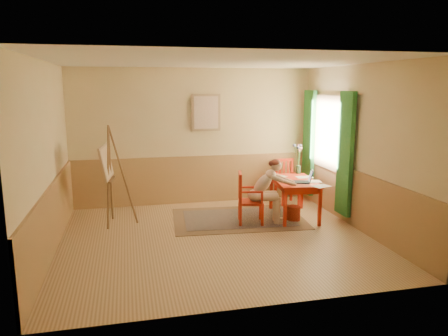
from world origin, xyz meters
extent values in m
cube|color=tan|center=(0.00, 0.00, -0.01)|extent=(5.00, 4.50, 0.02)
cube|color=white|center=(0.00, 0.00, 2.81)|extent=(5.00, 4.50, 0.02)
cube|color=#DABE85|center=(0.00, 2.26, 1.40)|extent=(5.00, 0.02, 2.80)
cube|color=#DABE85|center=(0.00, -2.26, 1.40)|extent=(5.00, 0.02, 2.80)
cube|color=#DABE85|center=(-2.51, 0.00, 1.40)|extent=(0.02, 4.50, 2.80)
cube|color=#DABE85|center=(2.51, 0.00, 1.40)|extent=(0.02, 4.50, 2.80)
cube|color=tan|center=(0.00, 2.23, 0.50)|extent=(5.00, 0.04, 1.00)
cube|color=tan|center=(-2.48, 0.00, 0.50)|extent=(0.04, 4.50, 1.00)
cube|color=tan|center=(2.48, 0.00, 0.50)|extent=(0.04, 4.50, 1.00)
cube|color=white|center=(2.47, 1.10, 1.55)|extent=(0.02, 1.00, 1.30)
cube|color=tan|center=(2.45, 1.10, 1.55)|extent=(0.03, 1.12, 1.42)
cube|color=#388233|center=(2.40, 0.32, 1.25)|extent=(0.08, 0.45, 2.20)
cube|color=#388233|center=(2.40, 1.88, 1.25)|extent=(0.08, 0.45, 2.20)
cube|color=tan|center=(0.25, 2.21, 1.90)|extent=(0.60, 0.04, 0.76)
cube|color=beige|center=(0.25, 2.19, 1.90)|extent=(0.50, 0.02, 0.66)
cube|color=#8C7251|center=(0.61, 0.91, 0.01)|extent=(2.52, 1.78, 0.01)
cube|color=black|center=(0.61, 0.91, 0.01)|extent=(2.09, 1.35, 0.01)
cube|color=red|center=(1.65, 0.79, 0.70)|extent=(0.85, 1.27, 0.04)
cube|color=red|center=(1.65, 0.79, 0.63)|extent=(0.74, 1.16, 0.10)
cube|color=red|center=(1.28, 0.28, 0.34)|extent=(0.06, 0.06, 0.68)
cube|color=red|center=(1.90, 0.20, 0.34)|extent=(0.06, 0.06, 0.68)
cube|color=red|center=(1.40, 1.37, 0.34)|extent=(0.06, 0.06, 0.68)
cube|color=red|center=(2.02, 1.30, 0.34)|extent=(0.06, 0.06, 0.68)
cube|color=red|center=(0.75, 0.61, 0.40)|extent=(0.51, 0.50, 0.04)
cube|color=red|center=(0.53, 0.47, 0.19)|extent=(0.06, 0.06, 0.38)
cube|color=red|center=(0.90, 0.39, 0.19)|extent=(0.06, 0.06, 0.38)
cube|color=red|center=(0.61, 0.83, 0.19)|extent=(0.06, 0.06, 0.38)
cube|color=red|center=(0.98, 0.74, 0.19)|extent=(0.06, 0.06, 0.38)
cube|color=red|center=(0.53, 0.47, 0.68)|extent=(0.06, 0.06, 0.52)
cube|color=red|center=(0.61, 0.83, 0.68)|extent=(0.06, 0.06, 0.52)
cube|color=red|center=(0.57, 0.65, 0.91)|extent=(0.14, 0.41, 0.06)
cube|color=red|center=(0.55, 0.56, 0.67)|extent=(0.04, 0.05, 0.42)
cube|color=red|center=(0.57, 0.65, 0.67)|extent=(0.04, 0.05, 0.42)
cube|color=red|center=(0.59, 0.74, 0.67)|extent=(0.04, 0.05, 0.42)
cube|color=red|center=(0.71, 0.43, 0.63)|extent=(0.38, 0.12, 0.03)
cube|color=red|center=(0.89, 0.39, 0.52)|extent=(0.04, 0.04, 0.21)
cube|color=red|center=(0.79, 0.79, 0.63)|extent=(0.38, 0.12, 0.03)
cube|color=red|center=(0.97, 0.75, 0.52)|extent=(0.04, 0.04, 0.21)
cube|color=red|center=(1.88, 1.70, 0.40)|extent=(0.44, 0.46, 0.04)
cube|color=red|center=(1.68, 1.88, 0.19)|extent=(0.05, 0.05, 0.38)
cube|color=red|center=(1.71, 1.50, 0.19)|extent=(0.05, 0.05, 0.38)
cube|color=red|center=(2.04, 1.90, 0.19)|extent=(0.05, 0.05, 0.38)
cube|color=red|center=(2.07, 1.52, 0.19)|extent=(0.05, 0.05, 0.38)
cube|color=red|center=(1.68, 1.88, 0.68)|extent=(0.05, 0.05, 0.51)
cube|color=red|center=(2.04, 1.90, 0.68)|extent=(0.05, 0.05, 0.51)
cube|color=red|center=(1.86, 1.89, 0.90)|extent=(0.41, 0.08, 0.06)
cube|color=red|center=(1.77, 1.88, 0.66)|extent=(0.04, 0.03, 0.42)
cube|color=red|center=(1.86, 1.89, 0.66)|extent=(0.04, 0.03, 0.42)
cube|color=red|center=(1.96, 1.90, 0.66)|extent=(0.04, 0.03, 0.42)
cube|color=red|center=(1.70, 1.69, 0.62)|extent=(0.06, 0.38, 0.03)
cube|color=red|center=(1.71, 1.51, 0.52)|extent=(0.04, 0.04, 0.20)
cube|color=red|center=(2.06, 1.71, 0.62)|extent=(0.06, 0.38, 0.03)
cube|color=red|center=(2.07, 1.53, 0.52)|extent=(0.04, 0.04, 0.20)
ellipsoid|color=beige|center=(0.83, 0.60, 0.52)|extent=(0.33, 0.38, 0.21)
cylinder|color=beige|center=(1.00, 0.48, 0.51)|extent=(0.43, 0.23, 0.15)
cylinder|color=beige|center=(1.04, 0.64, 0.51)|extent=(0.43, 0.23, 0.15)
cylinder|color=beige|center=(1.19, 0.44, 0.26)|extent=(0.13, 0.13, 0.47)
cylinder|color=beige|center=(1.23, 0.60, 0.26)|extent=(0.13, 0.13, 0.47)
cube|color=beige|center=(1.25, 0.43, 0.03)|extent=(0.21, 0.12, 0.07)
cube|color=beige|center=(1.28, 0.59, 0.03)|extent=(0.21, 0.12, 0.07)
ellipsoid|color=beige|center=(0.96, 0.57, 0.72)|extent=(0.50, 0.36, 0.49)
ellipsoid|color=beige|center=(1.10, 0.54, 0.90)|extent=(0.24, 0.31, 0.17)
sphere|color=beige|center=(1.19, 0.52, 1.05)|extent=(0.22, 0.22, 0.19)
ellipsoid|color=#5E271C|center=(1.17, 0.53, 1.11)|extent=(0.21, 0.22, 0.13)
sphere|color=#5E271C|center=(1.10, 0.54, 1.10)|extent=(0.12, 0.12, 0.10)
cylinder|color=beige|center=(1.15, 0.39, 0.85)|extent=(0.22, 0.14, 0.14)
cylinder|color=beige|center=(1.36, 0.36, 0.77)|extent=(0.27, 0.07, 0.16)
sphere|color=beige|center=(1.24, 0.36, 0.82)|extent=(0.10, 0.10, 0.08)
sphere|color=beige|center=(1.49, 0.37, 0.73)|extent=(0.08, 0.08, 0.07)
cylinder|color=beige|center=(1.21, 0.66, 0.85)|extent=(0.21, 0.10, 0.14)
cylinder|color=beige|center=(1.41, 0.59, 0.77)|extent=(0.28, 0.18, 0.16)
sphere|color=beige|center=(1.30, 0.65, 0.82)|extent=(0.10, 0.10, 0.08)
sphere|color=beige|center=(1.52, 0.54, 0.73)|extent=(0.08, 0.08, 0.07)
cube|color=#1E2338|center=(1.66, 0.56, 0.73)|extent=(0.38, 0.32, 0.02)
cube|color=#2D3342|center=(1.66, 0.56, 0.73)|extent=(0.32, 0.26, 0.00)
cube|color=#1E2338|center=(1.84, 0.50, 0.84)|extent=(0.14, 0.24, 0.22)
cube|color=#99BFF2|center=(1.83, 0.51, 0.84)|extent=(0.11, 0.20, 0.18)
cube|color=white|center=(1.91, 0.20, 0.72)|extent=(0.36, 0.31, 0.00)
cube|color=white|center=(1.92, 0.96, 0.72)|extent=(0.30, 0.22, 0.00)
cube|color=white|center=(1.46, 1.12, 0.72)|extent=(0.37, 0.33, 0.00)
cube|color=white|center=(1.92, 0.58, 0.72)|extent=(0.33, 0.25, 0.00)
cylinder|color=#3F724C|center=(1.95, 1.34, 0.80)|extent=(0.10, 0.10, 0.16)
cylinder|color=#3F7233|center=(1.92, 1.40, 1.06)|extent=(0.06, 0.13, 0.42)
sphere|color=#728CD8|center=(1.90, 1.46, 1.27)|extent=(0.06, 0.06, 0.06)
cylinder|color=#3F7233|center=(1.92, 1.30, 1.07)|extent=(0.06, 0.09, 0.44)
sphere|color=pink|center=(1.90, 1.26, 1.29)|extent=(0.04, 0.04, 0.04)
cylinder|color=#3F7233|center=(1.96, 1.36, 1.02)|extent=(0.03, 0.04, 0.32)
sphere|color=pink|center=(1.97, 1.37, 1.18)|extent=(0.05, 0.05, 0.05)
cylinder|color=#3F7233|center=(1.92, 1.28, 1.06)|extent=(0.07, 0.12, 0.41)
sphere|color=#728CD8|center=(1.89, 1.22, 1.26)|extent=(0.06, 0.06, 0.06)
cylinder|color=#3F7233|center=(1.99, 1.38, 1.04)|extent=(0.09, 0.09, 0.36)
sphere|color=pink|center=(2.03, 1.41, 1.21)|extent=(0.05, 0.05, 0.05)
cylinder|color=#3F7233|center=(1.97, 1.36, 1.04)|extent=(0.06, 0.05, 0.37)
sphere|color=pink|center=(1.99, 1.38, 1.22)|extent=(0.05, 0.05, 0.05)
cylinder|color=#3F7233|center=(1.99, 1.38, 1.06)|extent=(0.08, 0.10, 0.41)
sphere|color=#728CD8|center=(2.02, 1.43, 1.27)|extent=(0.05, 0.05, 0.05)
cylinder|color=#AD361F|center=(1.57, 0.59, 0.13)|extent=(0.27, 0.27, 0.27)
cylinder|color=olive|center=(-1.70, 1.00, 0.89)|extent=(0.12, 0.32, 1.78)
cylinder|color=olive|center=(-1.67, 1.29, 0.89)|extent=(0.05, 0.33, 1.78)
cylinder|color=olive|center=(-1.45, 1.12, 0.89)|extent=(0.47, 0.09, 1.78)
cylinder|color=olive|center=(-1.71, 1.15, 0.81)|extent=(0.09, 0.50, 0.03)
cube|color=olive|center=(-1.65, 1.14, 0.81)|extent=(0.12, 0.54, 0.03)
cube|color=tan|center=(-1.73, 1.15, 1.13)|extent=(0.23, 0.80, 0.59)
cube|color=beige|center=(-1.71, 1.15, 1.13)|extent=(0.18, 0.72, 0.51)
camera|label=1|loc=(-1.35, -6.44, 2.43)|focal=34.12mm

